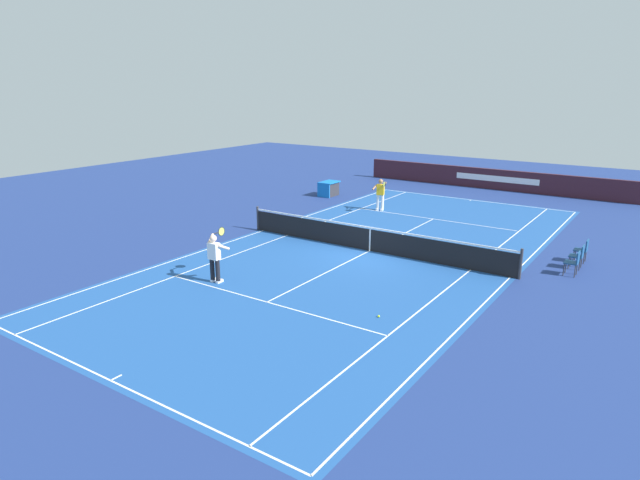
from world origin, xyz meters
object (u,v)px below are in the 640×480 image
Objects in this scene: tennis_ball at (379,316)px; tennis_player_near at (215,256)px; equipment_cart_tarped at (329,189)px; spectator_chair_1 at (579,255)px; tennis_net at (370,239)px; tennis_player_far at (380,193)px; spectator_chair_2 at (574,261)px; spectator_chair_0 at (583,249)px.

tennis_player_near is at bearing -84.93° from tennis_ball.
tennis_ball is 0.05× the size of equipment_cart_tarped.
spectator_chair_1 is (-8.28, 9.76, -0.41)m from tennis_player_near.
tennis_net is 6.89× the size of tennis_player_far.
tennis_player_far is at bearing -116.84° from spectator_chair_2.
tennis_player_far is (-6.60, -3.07, 0.44)m from tennis_net.
equipment_cart_tarped is (-8.30, -7.40, -0.05)m from tennis_net.
tennis_player_far reaches higher than spectator_chair_0.
tennis_net is at bearing -79.09° from spectator_chair_2.
tennis_net is 6.44m from tennis_ball.
spectator_chair_2 is (0.89, 0.00, 0.00)m from spectator_chair_1.
spectator_chair_1 is at bearing 130.32° from tennis_player_near.
tennis_player_near is 12.62m from tennis_player_far.
tennis_player_near is at bearing -52.85° from spectator_chair_2.
tennis_player_far reaches higher than spectator_chair_2.
spectator_chair_1 is (-7.76, 3.88, 0.49)m from tennis_ball.
tennis_net is 9.36× the size of equipment_cart_tarped.
tennis_player_near is 13.40m from spectator_chair_0.
tennis_player_far is at bearing -112.77° from spectator_chair_1.
tennis_net is at bearing -66.33° from spectator_chair_0.
tennis_net is 13.30× the size of spectator_chair_0.
spectator_chair_2 is (-6.87, 3.88, 0.49)m from tennis_ball.
tennis_player_near is 1.93× the size of spectator_chair_2.
tennis_ball is (12.08, 6.42, -0.90)m from tennis_player_far.
tennis_player_near reaches higher than spectator_chair_2.
tennis_ball is at bearing 37.94° from equipment_cart_tarped.
tennis_player_near reaches higher than spectator_chair_1.
tennis_player_far is 1.93× the size of spectator_chair_1.
spectator_chair_0 is 0.89m from spectator_chair_1.
spectator_chair_1 is at bearing 0.00° from spectator_chair_0.
tennis_net is at bearing 24.95° from tennis_player_far.
spectator_chair_2 reaches higher than equipment_cart_tarped.
equipment_cart_tarped is at bearing -142.06° from tennis_ball.
spectator_chair_2 is (1.77, 0.00, 0.00)m from spectator_chair_0.
tennis_ball is 0.08× the size of spectator_chair_2.
tennis_player_near is 1.36× the size of equipment_cart_tarped.
spectator_chair_0 is at bearing 70.67° from equipment_cart_tarped.
equipment_cart_tarped reaches higher than tennis_ball.
equipment_cart_tarped is (-13.78, -10.74, 0.40)m from tennis_ball.
spectator_chair_0 is 0.70× the size of equipment_cart_tarped.
tennis_net reaches higher than spectator_chair_0.
spectator_chair_0 is at bearing 180.00° from spectator_chair_1.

